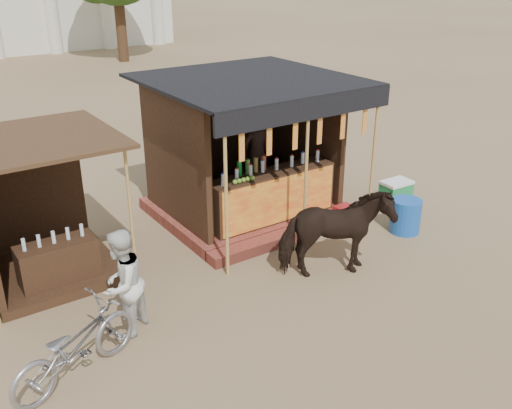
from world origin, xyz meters
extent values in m
plane|color=#846B4C|center=(0.00, 0.00, 0.00)|extent=(120.00, 120.00, 0.00)
cube|color=#9A4132|center=(1.00, 3.50, 0.11)|extent=(3.40, 2.80, 0.22)
cube|color=#9A4132|center=(1.00, 1.95, 0.10)|extent=(3.40, 0.35, 0.20)
cube|color=#382314|center=(1.00, 2.55, 0.69)|extent=(2.60, 0.55, 0.95)
cube|color=red|center=(1.00, 2.27, 0.69)|extent=(2.50, 0.02, 0.88)
cube|color=#382314|center=(1.00, 4.75, 1.47)|extent=(3.00, 0.12, 2.50)
cube|color=#382314|center=(-0.50, 3.50, 1.47)|extent=(0.12, 2.50, 2.50)
cube|color=#382314|center=(2.50, 3.50, 1.47)|extent=(0.12, 2.50, 2.50)
cube|color=black|center=(1.00, 3.30, 2.75)|extent=(3.60, 3.60, 0.06)
cube|color=black|center=(1.00, 1.52, 2.57)|extent=(3.60, 0.06, 0.36)
cylinder|color=tan|center=(-0.60, 1.55, 1.38)|extent=(0.06, 0.06, 2.75)
cylinder|color=tan|center=(1.00, 1.55, 1.38)|extent=(0.06, 0.06, 2.75)
cylinder|color=tan|center=(2.60, 1.55, 1.38)|extent=(0.06, 0.06, 2.75)
cube|color=red|center=(-0.30, 1.55, 2.20)|extent=(0.10, 0.02, 0.55)
cube|color=red|center=(0.22, 1.55, 2.20)|extent=(0.10, 0.02, 0.55)
cube|color=red|center=(0.74, 1.55, 2.20)|extent=(0.10, 0.02, 0.55)
cube|color=red|center=(1.26, 1.55, 2.20)|extent=(0.10, 0.02, 0.55)
cube|color=red|center=(1.78, 1.55, 2.20)|extent=(0.10, 0.02, 0.55)
cube|color=red|center=(2.30, 1.55, 2.20)|extent=(0.10, 0.02, 0.55)
imported|color=black|center=(1.38, 3.60, 1.12)|extent=(0.67, 0.45, 1.81)
cube|color=#382314|center=(-3.00, 3.20, 0.07)|extent=(2.00, 2.00, 0.15)
cube|color=#382314|center=(-3.00, 4.15, 1.05)|extent=(1.90, 0.10, 2.10)
cube|color=#472D19|center=(-3.00, 3.10, 2.35)|extent=(2.40, 2.40, 0.06)
cylinder|color=tan|center=(-1.95, 2.15, 1.18)|extent=(0.05, 0.05, 2.35)
cube|color=#382314|center=(-3.00, 2.70, 0.40)|extent=(1.20, 0.50, 0.80)
imported|color=black|center=(0.83, 0.56, 0.75)|extent=(1.95, 1.41, 1.50)
imported|color=gray|center=(-3.47, 0.46, 0.48)|extent=(1.94, 1.23, 0.96)
imported|color=silver|center=(-2.60, 1.01, 0.78)|extent=(0.97, 0.94, 1.57)
cylinder|color=#164DA6|center=(3.04, 1.01, 0.32)|extent=(0.59, 0.59, 0.65)
cube|color=maroon|center=(2.46, 2.00, 0.14)|extent=(0.38, 0.43, 0.29)
cube|color=#1C7F42|center=(3.99, 2.13, 0.20)|extent=(0.63, 0.44, 0.40)
cube|color=white|center=(3.99, 2.13, 0.43)|extent=(0.65, 0.46, 0.06)
cylinder|color=silver|center=(4.00, 26.40, 1.80)|extent=(0.70, 0.70, 3.60)
cylinder|color=silver|center=(7.00, 26.40, 1.80)|extent=(0.70, 0.70, 3.60)
cylinder|color=silver|center=(10.00, 26.40, 1.80)|extent=(0.70, 0.70, 3.60)
cylinder|color=#382314|center=(6.00, 22.00, 2.00)|extent=(0.50, 0.50, 4.00)
camera|label=1|loc=(-4.84, -5.48, 4.87)|focal=40.00mm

